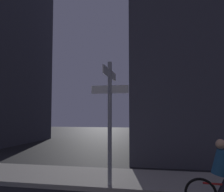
{
  "coord_description": "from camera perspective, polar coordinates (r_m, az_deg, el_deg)",
  "views": [
    {
      "loc": [
        2.87,
        -1.32,
        2.17
      ],
      "look_at": [
        1.25,
        6.38,
        2.73
      ],
      "focal_mm": 40.76,
      "sensor_mm": 36.0,
      "label": 1
    }
  ],
  "objects": [
    {
      "name": "cyclist",
      "position": [
        6.42,
        23.83,
        -16.55
      ],
      "size": [
        1.81,
        0.38,
        1.61
      ],
      "color": "black",
      "rests_on": "ground_plane"
    },
    {
      "name": "signpost",
      "position": [
        7.5,
        -0.5,
        -3.2
      ],
      "size": [
        1.12,
        1.69,
        3.59
      ],
      "color": "gray",
      "rests_on": "sidewalk_kerb"
    },
    {
      "name": "sidewalk_kerb",
      "position": [
        8.99,
        -7.44,
        -17.56
      ],
      "size": [
        40.0,
        2.54,
        0.14
      ],
      "primitive_type": "cube",
      "color": "gray",
      "rests_on": "ground_plane"
    }
  ]
}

